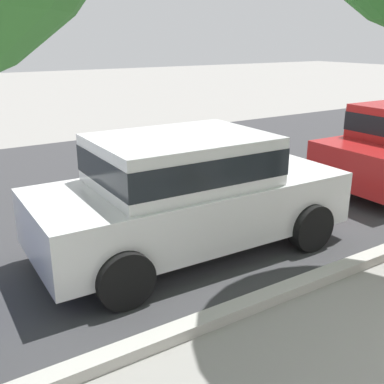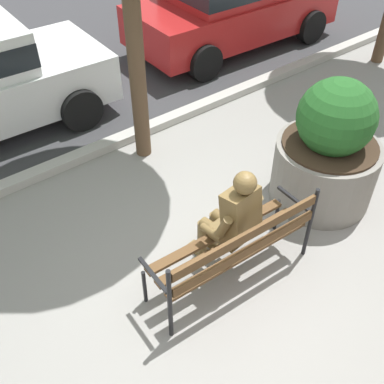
% 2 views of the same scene
% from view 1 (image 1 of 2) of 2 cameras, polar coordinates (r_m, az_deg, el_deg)
% --- Properties ---
extents(street_surface, '(60.00, 9.00, 0.01)m').
position_cam_1_polar(street_surface, '(9.26, -4.52, 1.48)').
color(street_surface, '#38383A').
rests_on(street_surface, ground).
extents(curb_stone, '(60.00, 0.20, 0.12)m').
position_cam_1_polar(curb_stone, '(5.89, 17.70, -9.12)').
color(curb_stone, '#B2AFA8').
rests_on(curb_stone, ground).
extents(parked_car_white, '(4.14, 2.00, 1.56)m').
position_cam_1_polar(parked_car_white, '(5.96, -0.55, 0.26)').
color(parked_car_white, silver).
rests_on(parked_car_white, ground).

